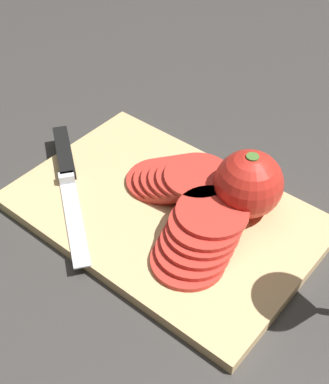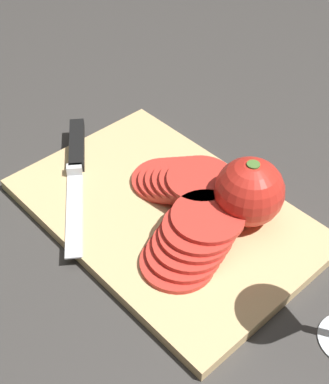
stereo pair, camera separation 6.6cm
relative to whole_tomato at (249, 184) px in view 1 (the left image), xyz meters
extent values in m
plane|color=#383533|center=(-0.16, -0.07, -0.06)|extent=(3.00, 3.00, 0.00)
cube|color=tan|center=(-0.08, -0.07, -0.05)|extent=(0.38, 0.25, 0.02)
sphere|color=red|center=(0.00, 0.00, 0.00)|extent=(0.09, 0.09, 0.09)
cylinder|color=#47702D|center=(0.00, 0.00, 0.04)|extent=(0.02, 0.02, 0.01)
cube|color=silver|center=(-0.15, -0.15, -0.04)|extent=(0.13, 0.11, 0.00)
cube|color=silver|center=(-0.21, -0.11, -0.04)|extent=(0.02, 0.02, 0.01)
cube|color=black|center=(-0.25, -0.08, -0.04)|extent=(0.10, 0.08, 0.01)
cylinder|color=red|center=(-0.12, -0.03, -0.04)|extent=(0.09, 0.09, 0.01)
cylinder|color=red|center=(-0.11, -0.03, -0.03)|extent=(0.09, 0.09, 0.01)
cylinder|color=red|center=(-0.10, -0.03, -0.03)|extent=(0.09, 0.09, 0.01)
cylinder|color=red|center=(-0.08, -0.02, -0.02)|extent=(0.09, 0.09, 0.01)
cylinder|color=red|center=(-0.07, -0.02, -0.02)|extent=(0.09, 0.09, 0.01)
cylinder|color=red|center=(-0.06, -0.02, -0.01)|extent=(0.09, 0.09, 0.01)
cylinder|color=red|center=(0.00, -0.11, -0.04)|extent=(0.09, 0.09, 0.01)
cylinder|color=red|center=(0.00, -0.10, -0.03)|extent=(0.09, 0.09, 0.01)
cylinder|color=red|center=(-0.01, -0.09, -0.03)|extent=(0.09, 0.09, 0.01)
cylinder|color=red|center=(-0.01, -0.08, -0.02)|extent=(0.09, 0.09, 0.01)
cylinder|color=red|center=(-0.01, -0.07, -0.02)|extent=(0.09, 0.09, 0.01)
cylinder|color=red|center=(-0.01, -0.06, -0.01)|extent=(0.09, 0.09, 0.01)
camera|label=1|loc=(0.23, -0.44, 0.43)|focal=50.00mm
camera|label=2|loc=(0.28, -0.39, 0.43)|focal=50.00mm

